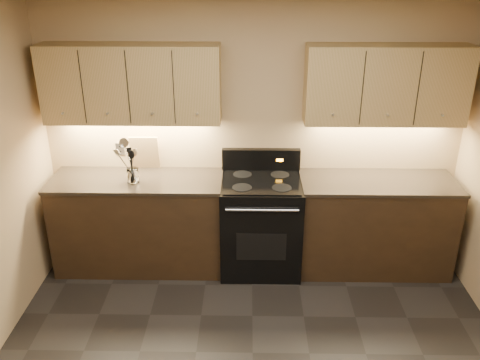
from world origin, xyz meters
name	(u,v)px	position (x,y,z in m)	size (l,w,h in m)	color
ceiling	(258,12)	(0.00, 0.00, 2.60)	(4.00, 4.00, 0.00)	silver
wall_back	(253,132)	(0.00, 2.00, 1.30)	(4.00, 0.04, 2.60)	tan
counter_left	(140,222)	(-1.10, 1.70, 0.47)	(1.62, 0.62, 0.93)	black
counter_right	(374,224)	(1.18, 1.70, 0.47)	(1.46, 0.62, 0.93)	black
stove	(261,223)	(0.08, 1.68, 0.48)	(0.76, 0.68, 1.14)	black
upper_cab_left	(131,84)	(-1.10, 1.85, 1.80)	(1.60, 0.30, 0.70)	tan
upper_cab_right	(386,85)	(1.18, 1.85, 1.80)	(1.44, 0.30, 0.70)	tan
outlet_plate	(120,149)	(-1.30, 1.99, 1.12)	(0.09, 0.01, 0.12)	#B2B5BA
utensil_crock	(133,176)	(-1.11, 1.63, 0.99)	(0.14, 0.14, 0.14)	white
cutting_board	(145,152)	(-1.05, 1.95, 1.10)	(0.28, 0.02, 0.35)	tan
wooden_spoon	(128,165)	(-1.15, 1.62, 1.10)	(0.06, 0.06, 0.31)	tan
black_spoon	(131,165)	(-1.12, 1.64, 1.10)	(0.06, 0.06, 0.31)	black
black_turner	(132,165)	(-1.10, 1.60, 1.12)	(0.08, 0.08, 0.34)	black
steel_spatula	(134,162)	(-1.08, 1.63, 1.13)	(0.08, 0.08, 0.37)	silver
steel_skimmer	(134,161)	(-1.08, 1.62, 1.14)	(0.09, 0.09, 0.39)	silver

